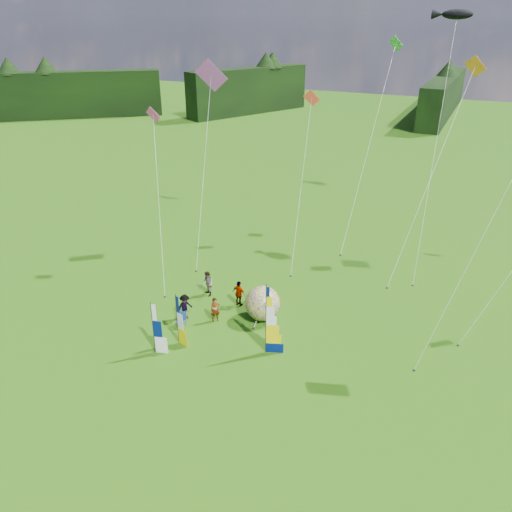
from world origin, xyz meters
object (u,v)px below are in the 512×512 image
at_px(spectator_a, 215,310).
at_px(spectator_c, 185,307).
at_px(camp_chair, 181,320).
at_px(spectator_d, 239,294).
at_px(bol_inflatable, 263,303).
at_px(side_banner_left, 177,320).
at_px(side_banner_far, 153,329).
at_px(feather_banner_main, 266,320).
at_px(spectator_b, 208,284).
at_px(kite_whale, 437,137).

height_order(spectator_a, spectator_c, spectator_c).
height_order(spectator_a, camp_chair, spectator_a).
xyz_separation_m(spectator_d, camp_chair, (-2.18, -3.89, -0.44)).
xyz_separation_m(bol_inflatable, spectator_c, (-4.57, -2.15, -0.27)).
xyz_separation_m(side_banner_left, camp_chair, (-0.83, 1.53, -1.16)).
distance_m(bol_inflatable, spectator_d, 2.27).
xyz_separation_m(side_banner_far, spectator_d, (2.11, 6.79, -0.73)).
bearing_deg(feather_banner_main, bol_inflatable, 97.47).
xyz_separation_m(spectator_b, spectator_c, (0.19, -3.24, -0.04)).
relative_size(side_banner_left, kite_whale, 0.17).
relative_size(feather_banner_main, bol_inflatable, 1.93).
xyz_separation_m(spectator_a, spectator_c, (-1.93, -0.58, 0.03)).
xyz_separation_m(side_banner_left, spectator_d, (1.35, 5.42, -0.73)).
distance_m(side_banner_far, spectator_a, 4.77).
distance_m(bol_inflatable, camp_chair, 5.34).
bearing_deg(spectator_b, spectator_c, -49.12).
bearing_deg(feather_banner_main, camp_chair, 158.88).
distance_m(side_banner_far, bol_inflatable, 7.35).
bearing_deg(side_banner_far, feather_banner_main, 10.96).
bearing_deg(side_banner_far, spectator_c, 80.74).
bearing_deg(feather_banner_main, side_banner_far, -174.74).
bearing_deg(kite_whale, spectator_b, -116.97).
bearing_deg(spectator_c, side_banner_left, -135.07).
distance_m(feather_banner_main, camp_chair, 6.21).
bearing_deg(spectator_b, camp_chair, -46.15).
bearing_deg(spectator_c, spectator_d, -18.85).
height_order(feather_banner_main, spectator_a, feather_banner_main).
xyz_separation_m(side_banner_far, kite_whale, (11.96, 20.32, 8.06)).
xyz_separation_m(side_banner_far, spectator_c, (-0.35, 3.85, -0.78)).
bearing_deg(spectator_a, spectator_d, 35.86).
bearing_deg(spectator_a, kite_whale, 15.34).
bearing_deg(camp_chair, bol_inflatable, 34.04).
relative_size(spectator_c, camp_chair, 1.78).
xyz_separation_m(bol_inflatable, spectator_b, (-4.76, 1.09, -0.23)).
bearing_deg(side_banner_far, side_banner_left, 46.71).
bearing_deg(kite_whale, spectator_c, -110.38).
height_order(feather_banner_main, bol_inflatable, feather_banner_main).
bearing_deg(bol_inflatable, side_banner_left, -126.83).
bearing_deg(spectator_c, kite_whale, -15.78).
height_order(spectator_d, camp_chair, spectator_d).
bearing_deg(side_banner_far, bol_inflatable, 40.47).
bearing_deg(side_banner_left, kite_whale, 74.41).
height_order(side_banner_left, side_banner_far, side_banner_far).
distance_m(feather_banner_main, spectator_c, 6.47).
bearing_deg(side_banner_left, camp_chair, 133.39).
height_order(side_banner_left, camp_chair, side_banner_left).
bearing_deg(spectator_a, side_banner_far, -151.12).
height_order(feather_banner_main, camp_chair, feather_banner_main).
distance_m(spectator_b, spectator_d, 2.66).
bearing_deg(spectator_a, spectator_c, 155.33).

